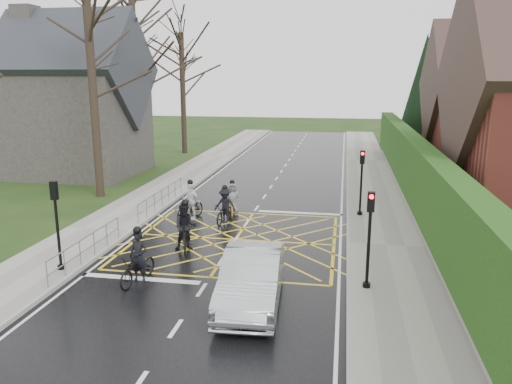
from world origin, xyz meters
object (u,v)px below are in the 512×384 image
(cyclist_mid, at_px, (225,209))
(cyclist_front, at_px, (190,205))
(car, at_px, (252,278))
(cyclist_back, at_px, (185,231))
(cyclist_lead, at_px, (232,203))
(cyclist_rear, at_px, (138,265))

(cyclist_mid, relative_size, cyclist_front, 0.95)
(cyclist_mid, distance_m, car, 8.39)
(cyclist_mid, bearing_deg, cyclist_back, -90.77)
(cyclist_lead, bearing_deg, cyclist_front, -162.43)
(cyclist_rear, xyz_separation_m, cyclist_mid, (1.17, 7.14, 0.02))
(cyclist_mid, distance_m, cyclist_lead, 1.24)
(cyclist_back, relative_size, cyclist_lead, 1.12)
(cyclist_back, height_order, cyclist_front, cyclist_back)
(cyclist_lead, bearing_deg, cyclist_back, -110.95)
(cyclist_front, relative_size, cyclist_lead, 1.05)
(cyclist_mid, distance_m, cyclist_front, 1.70)
(cyclist_rear, relative_size, cyclist_back, 0.97)
(cyclist_lead, relative_size, car, 0.39)
(cyclist_back, relative_size, cyclist_front, 1.07)
(cyclist_rear, bearing_deg, cyclist_lead, 91.76)
(cyclist_front, height_order, car, cyclist_front)
(cyclist_rear, height_order, car, cyclist_rear)
(cyclist_back, height_order, car, cyclist_back)
(cyclist_mid, xyz_separation_m, cyclist_lead, (0.06, 1.24, -0.04))
(cyclist_mid, bearing_deg, cyclist_lead, 95.08)
(cyclist_front, bearing_deg, cyclist_rear, -64.60)
(cyclist_rear, height_order, cyclist_mid, cyclist_rear)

